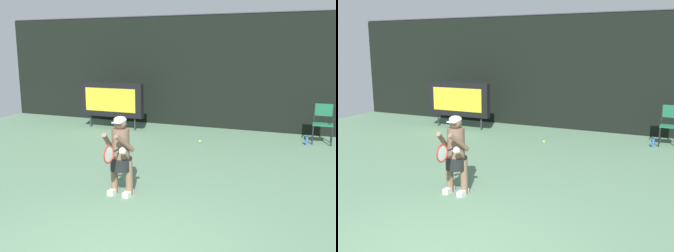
% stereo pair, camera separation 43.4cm
% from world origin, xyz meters
% --- Properties ---
extents(backdrop_screen, '(18.00, 0.12, 3.66)m').
position_xyz_m(backdrop_screen, '(0.00, 8.50, 1.81)').
color(backdrop_screen, black).
rests_on(backdrop_screen, ground).
extents(scoreboard, '(2.20, 0.21, 1.50)m').
position_xyz_m(scoreboard, '(-4.07, 7.13, 0.95)').
color(scoreboard, black).
rests_on(scoreboard, ground).
extents(umpire_chair, '(0.52, 0.44, 1.08)m').
position_xyz_m(umpire_chair, '(2.31, 7.53, 0.62)').
color(umpire_chair, black).
rests_on(umpire_chair, ground).
extents(water_bottle, '(0.07, 0.07, 0.27)m').
position_xyz_m(water_bottle, '(1.94, 7.11, 0.12)').
color(water_bottle, blue).
rests_on(water_bottle, ground).
extents(tennis_player, '(0.53, 0.59, 1.42)m').
position_xyz_m(tennis_player, '(-1.05, 2.18, 0.76)').
color(tennis_player, white).
rests_on(tennis_player, ground).
extents(tennis_racket, '(0.03, 0.60, 0.31)m').
position_xyz_m(tennis_racket, '(-0.99, 1.69, 0.89)').
color(tennis_racket, black).
extents(tennis_ball_loose, '(0.07, 0.07, 0.07)m').
position_xyz_m(tennis_ball_loose, '(-0.84, 6.36, 0.03)').
color(tennis_ball_loose, '#CCDB3D').
rests_on(tennis_ball_loose, ground).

